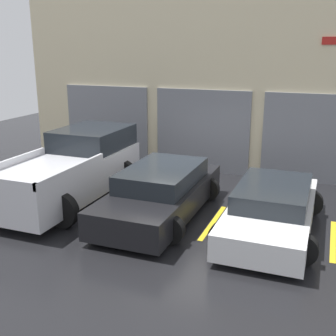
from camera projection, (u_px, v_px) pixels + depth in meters
ground_plane at (177, 199)px, 11.81m from camera, size 28.00×28.00×0.00m
shophouse_building at (211, 87)px, 13.97m from camera, size 13.75×0.68×5.79m
pickup_truck at (73, 169)px, 11.65m from camera, size 2.58×5.05×1.81m
sedan_white at (272, 209)px, 9.63m from camera, size 2.19×4.41×1.11m
sedan_side at (161, 192)px, 10.57m from camera, size 2.26×4.68×1.24m
parking_stripe_far_left at (29, 195)px, 12.14m from camera, size 0.12×2.20×0.01m
parking_stripe_left at (113, 207)px, 11.18m from camera, size 0.12×2.20×0.01m
parking_stripe_centre at (213, 222)px, 10.23m from camera, size 0.12×2.20×0.01m
parking_stripe_right at (333, 240)px, 9.28m from camera, size 0.12×2.20×0.01m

